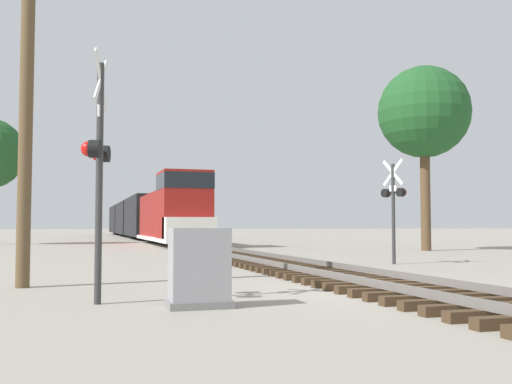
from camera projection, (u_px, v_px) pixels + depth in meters
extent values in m
plane|color=gray|center=(388.00, 290.00, 12.25)|extent=(400.00, 400.00, 0.00)
cube|color=#42301E|center=(497.00, 308.00, 9.10)|extent=(2.60, 0.22, 0.16)
cube|color=#42301E|center=(472.00, 303.00, 9.67)|extent=(2.60, 0.22, 0.16)
cube|color=#42301E|center=(449.00, 299.00, 10.25)|extent=(2.60, 0.22, 0.16)
cube|color=#42301E|center=(430.00, 295.00, 10.82)|extent=(2.60, 0.22, 0.16)
cube|color=#42301E|center=(412.00, 291.00, 11.39)|extent=(2.60, 0.22, 0.16)
cube|color=#42301E|center=(396.00, 288.00, 11.97)|extent=(2.60, 0.22, 0.16)
cube|color=#42301E|center=(381.00, 285.00, 12.54)|extent=(2.60, 0.22, 0.16)
cube|color=#42301E|center=(368.00, 282.00, 13.12)|extent=(2.60, 0.22, 0.16)
cube|color=#42301E|center=(356.00, 280.00, 13.69)|extent=(2.60, 0.22, 0.16)
cube|color=#42301E|center=(344.00, 278.00, 14.26)|extent=(2.60, 0.22, 0.16)
cube|color=#42301E|center=(334.00, 276.00, 14.84)|extent=(2.60, 0.22, 0.16)
cube|color=#42301E|center=(324.00, 274.00, 15.41)|extent=(2.60, 0.22, 0.16)
cube|color=#42301E|center=(316.00, 272.00, 15.98)|extent=(2.60, 0.22, 0.16)
cube|color=#42301E|center=(307.00, 271.00, 16.56)|extent=(2.60, 0.22, 0.16)
cube|color=#42301E|center=(300.00, 269.00, 17.13)|extent=(2.60, 0.22, 0.16)
cube|color=#42301E|center=(292.00, 268.00, 17.71)|extent=(2.60, 0.22, 0.16)
cube|color=#42301E|center=(286.00, 266.00, 18.28)|extent=(2.60, 0.22, 0.16)
cube|color=#42301E|center=(279.00, 265.00, 18.85)|extent=(2.60, 0.22, 0.16)
cube|color=#42301E|center=(273.00, 264.00, 19.43)|extent=(2.60, 0.22, 0.16)
cube|color=#42301E|center=(268.00, 263.00, 20.00)|extent=(2.60, 0.22, 0.16)
cube|color=#42301E|center=(262.00, 262.00, 20.57)|extent=(2.60, 0.22, 0.16)
cube|color=#42301E|center=(257.00, 261.00, 21.15)|extent=(2.60, 0.22, 0.16)
cube|color=#42301E|center=(252.00, 260.00, 21.72)|extent=(2.60, 0.22, 0.16)
cube|color=#42301E|center=(248.00, 259.00, 22.30)|extent=(2.60, 0.22, 0.16)
cube|color=#42301E|center=(244.00, 258.00, 22.87)|extent=(2.60, 0.22, 0.16)
cube|color=#42301E|center=(240.00, 257.00, 23.44)|extent=(2.60, 0.22, 0.16)
cube|color=#42301E|center=(236.00, 256.00, 24.02)|extent=(2.60, 0.22, 0.16)
cube|color=#42301E|center=(232.00, 256.00, 24.59)|extent=(2.60, 0.22, 0.16)
cube|color=#42301E|center=(228.00, 255.00, 25.17)|extent=(2.60, 0.22, 0.16)
cube|color=#42301E|center=(225.00, 254.00, 25.74)|extent=(2.60, 0.22, 0.16)
cube|color=#42301E|center=(222.00, 254.00, 26.31)|extent=(2.60, 0.22, 0.16)
cube|color=#42301E|center=(219.00, 253.00, 26.89)|extent=(2.60, 0.22, 0.16)
cube|color=#42301E|center=(216.00, 253.00, 27.46)|extent=(2.60, 0.22, 0.16)
cube|color=#42301E|center=(213.00, 252.00, 28.03)|extent=(2.60, 0.22, 0.16)
cube|color=#42301E|center=(210.00, 251.00, 28.61)|extent=(2.60, 0.22, 0.16)
cube|color=#42301E|center=(207.00, 251.00, 29.18)|extent=(2.60, 0.22, 0.16)
cube|color=#42301E|center=(205.00, 250.00, 29.76)|extent=(2.60, 0.22, 0.16)
cube|color=#42301E|center=(203.00, 250.00, 30.33)|extent=(2.60, 0.22, 0.16)
cube|color=#42301E|center=(200.00, 249.00, 30.90)|extent=(2.60, 0.22, 0.16)
cube|color=slate|center=(356.00, 280.00, 12.06)|extent=(0.07, 160.00, 0.15)
cube|color=slate|center=(419.00, 278.00, 12.47)|extent=(0.07, 160.00, 0.15)
cube|color=maroon|center=(165.00, 217.00, 43.47)|extent=(2.45, 11.60, 3.29)
cube|color=maroon|center=(184.00, 207.00, 35.73)|extent=(2.89, 3.65, 4.22)
cube|color=black|center=(184.00, 182.00, 35.82)|extent=(2.91, 3.68, 0.93)
cube|color=white|center=(189.00, 230.00, 33.92)|extent=(2.89, 1.66, 1.48)
cube|color=white|center=(170.00, 238.00, 41.01)|extent=(2.94, 16.24, 0.24)
cube|color=black|center=(183.00, 239.00, 35.87)|extent=(1.58, 2.20, 1.00)
cube|color=black|center=(159.00, 236.00, 46.17)|extent=(1.58, 2.20, 1.00)
cube|color=black|center=(144.00, 216.00, 56.79)|extent=(2.74, 13.62, 3.70)
cube|color=black|center=(149.00, 235.00, 52.46)|extent=(1.58, 2.20, 0.90)
cube|color=black|center=(139.00, 234.00, 60.93)|extent=(1.58, 2.20, 0.90)
cube|color=black|center=(131.00, 218.00, 71.06)|extent=(2.74, 13.62, 3.70)
cube|color=black|center=(134.00, 233.00, 66.73)|extent=(1.58, 2.20, 0.90)
cube|color=black|center=(127.00, 232.00, 75.20)|extent=(1.58, 2.20, 0.90)
cube|color=black|center=(122.00, 219.00, 85.33)|extent=(2.74, 13.62, 3.70)
cube|color=black|center=(124.00, 232.00, 81.00)|extent=(1.58, 2.20, 0.90)
cube|color=black|center=(119.00, 231.00, 89.47)|extent=(1.58, 2.20, 0.90)
cylinder|color=#333333|center=(99.00, 182.00, 10.23)|extent=(0.12, 0.12, 4.14)
cube|color=white|center=(101.00, 80.00, 10.33)|extent=(0.26, 0.90, 0.93)
cube|color=white|center=(101.00, 80.00, 10.33)|extent=(0.26, 0.90, 0.93)
cube|color=black|center=(100.00, 151.00, 10.26)|extent=(0.28, 0.85, 0.06)
cylinder|color=black|center=(104.00, 154.00, 10.61)|extent=(0.25, 0.33, 0.30)
sphere|color=red|center=(98.00, 154.00, 10.60)|extent=(0.26, 0.26, 0.26)
cylinder|color=black|center=(95.00, 149.00, 9.91)|extent=(0.25, 0.33, 0.30)
sphere|color=red|center=(89.00, 149.00, 9.90)|extent=(0.26, 0.26, 0.26)
cube|color=white|center=(100.00, 112.00, 10.30)|extent=(0.11, 0.32, 0.20)
cylinder|color=#333333|center=(393.00, 214.00, 20.59)|extent=(0.12, 0.12, 3.45)
cube|color=white|center=(393.00, 173.00, 20.67)|extent=(0.30, 0.89, 0.93)
cube|color=white|center=(393.00, 173.00, 20.67)|extent=(0.30, 0.89, 0.93)
cube|color=black|center=(393.00, 193.00, 20.63)|extent=(0.31, 0.84, 0.06)
cylinder|color=black|center=(401.00, 192.00, 20.34)|extent=(0.26, 0.34, 0.30)
sphere|color=red|center=(403.00, 192.00, 20.40)|extent=(0.26, 0.26, 0.26)
cylinder|color=black|center=(386.00, 193.00, 20.92)|extent=(0.26, 0.34, 0.30)
sphere|color=red|center=(388.00, 193.00, 20.98)|extent=(0.26, 0.26, 0.26)
cube|color=white|center=(393.00, 188.00, 20.64)|extent=(0.12, 0.31, 0.20)
cube|color=slate|center=(199.00, 304.00, 9.69)|extent=(1.04, 0.65, 0.12)
cube|color=#939399|center=(199.00, 264.00, 9.72)|extent=(0.94, 0.59, 1.17)
cylinder|color=brown|center=(27.00, 84.00, 13.03)|extent=(0.29, 0.29, 8.81)
cylinder|color=brown|center=(425.00, 195.00, 31.49)|extent=(0.51, 0.51, 5.88)
sphere|color=#1E5123|center=(424.00, 112.00, 31.73)|extent=(4.86, 4.86, 4.86)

